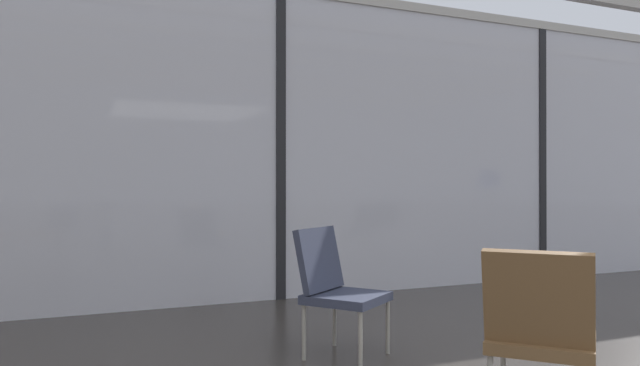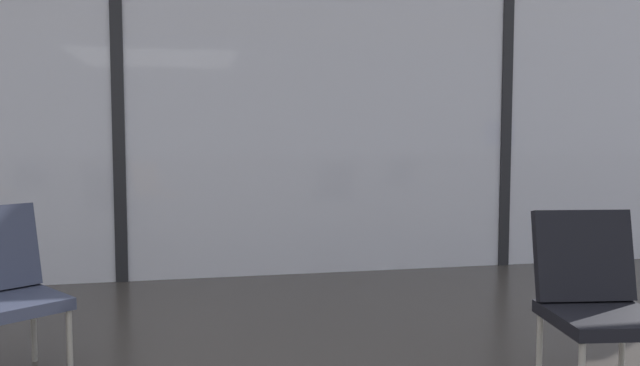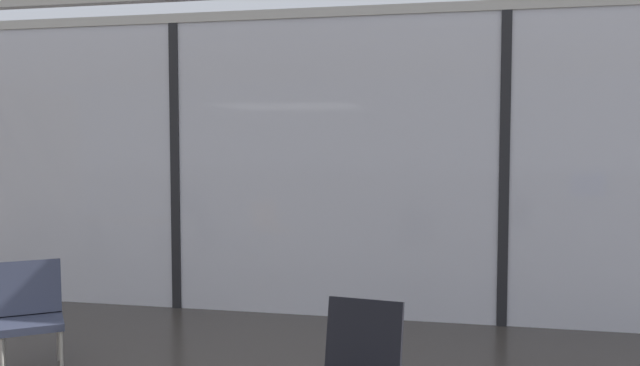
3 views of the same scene
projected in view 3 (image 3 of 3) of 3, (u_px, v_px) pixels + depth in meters
name	position (u px, v px, depth m)	size (l,w,h in m)	color
glass_curtain_wall	(177.00, 167.00, 7.20)	(14.00, 0.08, 3.14)	silver
window_mullion_1	(177.00, 167.00, 7.20)	(0.10, 0.12, 3.14)	black
window_mullion_2	(504.00, 170.00, 6.49)	(0.10, 0.12, 3.14)	black
parked_airplane	(279.00, 132.00, 13.43)	(13.05, 4.11, 4.11)	#B2BCD6
lounge_chair_3	(359.00, 366.00, 3.96)	(0.55, 0.58, 0.87)	black
lounge_chair_4	(31.00, 309.00, 5.29)	(0.70, 0.71, 0.87)	#33384C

